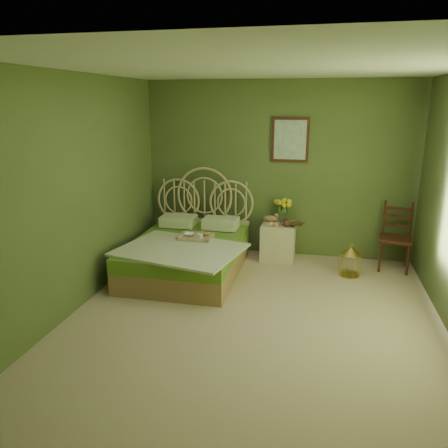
% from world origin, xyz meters
% --- Properties ---
extents(floor, '(4.50, 4.50, 0.00)m').
position_xyz_m(floor, '(0.00, 0.00, 0.00)').
color(floor, '#C5B08E').
rests_on(floor, ground).
extents(ceiling, '(4.50, 4.50, 0.00)m').
position_xyz_m(ceiling, '(0.00, 0.00, 2.60)').
color(ceiling, silver).
rests_on(ceiling, wall_back).
extents(wall_back, '(4.00, 0.00, 4.00)m').
position_xyz_m(wall_back, '(0.00, 2.25, 1.30)').
color(wall_back, '#586937').
rests_on(wall_back, floor).
extents(wall_left, '(0.00, 4.50, 4.50)m').
position_xyz_m(wall_left, '(-2.00, 0.00, 1.30)').
color(wall_left, '#586937').
rests_on(wall_left, floor).
extents(wall_art, '(0.54, 0.04, 0.64)m').
position_xyz_m(wall_art, '(0.17, 2.22, 1.75)').
color(wall_art, '#38190F').
rests_on(wall_art, wall_back).
extents(bed, '(1.68, 2.12, 1.31)m').
position_xyz_m(bed, '(-1.10, 1.19, 0.29)').
color(bed, '#A68153').
rests_on(bed, floor).
extents(nightstand, '(0.49, 0.49, 0.97)m').
position_xyz_m(nightstand, '(0.07, 1.99, 0.35)').
color(nightstand, beige).
rests_on(nightstand, floor).
extents(chair, '(0.48, 0.48, 0.95)m').
position_xyz_m(chair, '(1.70, 1.98, 0.52)').
color(chair, '#38190F').
rests_on(chair, floor).
extents(birdcage, '(0.27, 0.27, 0.41)m').
position_xyz_m(birdcage, '(1.09, 1.52, 0.20)').
color(birdcage, gold).
rests_on(birdcage, floor).
extents(book_lower, '(0.17, 0.22, 0.02)m').
position_xyz_m(book_lower, '(0.25, 2.00, 0.55)').
color(book_lower, '#381E0F').
rests_on(book_lower, nightstand).
extents(book_upper, '(0.28, 0.29, 0.02)m').
position_xyz_m(book_upper, '(0.25, 2.00, 0.57)').
color(book_upper, '#472819').
rests_on(book_upper, nightstand).
extents(cereal_bowl, '(0.17, 0.17, 0.04)m').
position_xyz_m(cereal_bowl, '(-1.08, 1.23, 0.53)').
color(cereal_bowl, white).
rests_on(cereal_bowl, bed).
extents(coffee_cup, '(0.09, 0.09, 0.07)m').
position_xyz_m(coffee_cup, '(-0.90, 1.12, 0.55)').
color(coffee_cup, white).
rests_on(coffee_cup, bed).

